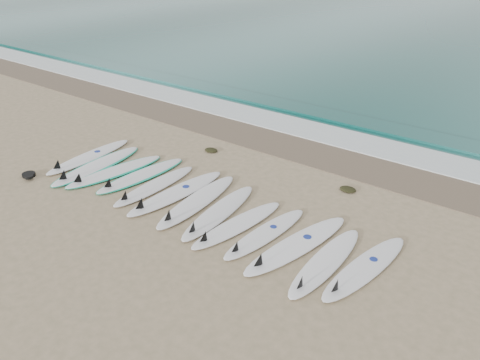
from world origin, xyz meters
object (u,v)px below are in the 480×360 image
Objects in this scene: surfboard_0 at (87,157)px; leash_coil at (29,175)px; surfboard_12 at (364,268)px; surfboard_6 at (196,202)px.

leash_coil is (-0.25, -1.55, -0.01)m from surfboard_0.
surfboard_0 is 1.57m from leash_coil.
surfboard_12 is 5.71× the size of leash_coil.
surfboard_6 is 1.09× the size of surfboard_12.
surfboard_6 is 6.22× the size of leash_coil.
surfboard_0 is 3.95m from surfboard_6.
surfboard_12 is (3.97, 0.05, -0.01)m from surfboard_6.
surfboard_6 is (3.95, -0.02, 0.00)m from surfboard_0.
surfboard_0 reaches higher than surfboard_12.
surfboard_6 is 4.48m from leash_coil.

